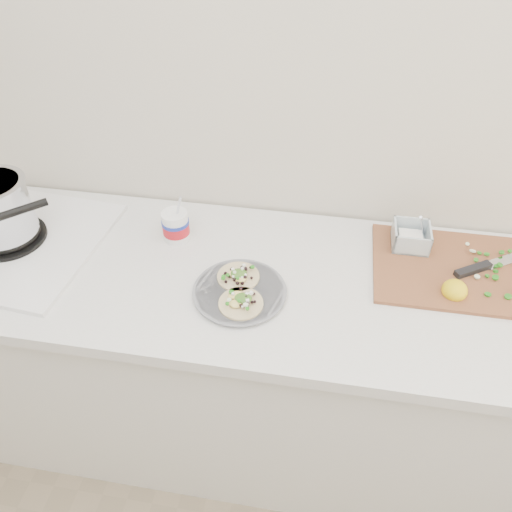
% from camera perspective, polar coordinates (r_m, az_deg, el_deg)
% --- Properties ---
extents(counter, '(2.44, 0.66, 0.90)m').
position_cam_1_polar(counter, '(1.82, -1.26, -12.01)').
color(counter, silver).
rests_on(counter, ground).
extents(stove, '(0.60, 0.56, 0.27)m').
position_cam_1_polar(stove, '(1.71, -26.99, 3.64)').
color(stove, silver).
rests_on(stove, counter).
extents(taco_plate, '(0.27, 0.27, 0.04)m').
position_cam_1_polar(taco_plate, '(1.40, -1.89, -3.85)').
color(taco_plate, slate).
rests_on(taco_plate, counter).
extents(tub, '(0.09, 0.09, 0.19)m').
position_cam_1_polar(tub, '(1.57, -9.12, 3.74)').
color(tub, white).
rests_on(tub, counter).
extents(cutboard, '(0.51, 0.35, 0.08)m').
position_cam_1_polar(cutboard, '(1.59, 21.94, -0.80)').
color(cutboard, brown).
rests_on(cutboard, counter).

